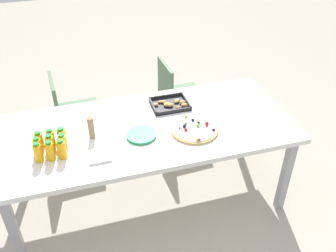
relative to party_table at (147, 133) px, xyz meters
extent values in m
plane|color=#B2A899|center=(0.00, 0.00, -0.69)|extent=(12.00, 12.00, 0.00)
cube|color=silver|center=(0.00, 0.00, 0.04)|extent=(2.19, 0.96, 0.04)
cube|color=#99999E|center=(-1.01, -0.40, -0.34)|extent=(0.06, 0.06, 0.71)
cube|color=#99999E|center=(1.01, -0.40, -0.34)|extent=(0.06, 0.06, 0.71)
cube|color=#99999E|center=(-1.01, 0.40, -0.34)|extent=(0.06, 0.06, 0.71)
cube|color=#99999E|center=(1.01, 0.40, -0.34)|extent=(0.06, 0.06, 0.71)
cube|color=#4C6B4C|center=(0.56, 0.83, -0.24)|extent=(0.42, 0.42, 0.04)
cube|color=#4C6B4C|center=(0.38, 0.82, -0.05)|extent=(0.05, 0.38, 0.38)
cylinder|color=silver|center=(0.71, 0.99, -0.49)|extent=(0.02, 0.02, 0.41)
cylinder|color=silver|center=(0.73, 0.67, -0.49)|extent=(0.02, 0.02, 0.41)
cylinder|color=silver|center=(0.40, 0.98, -0.49)|extent=(0.02, 0.02, 0.41)
cylinder|color=silver|center=(0.41, 0.66, -0.49)|extent=(0.02, 0.02, 0.41)
cube|color=#4C6B4C|center=(-0.47, 0.81, -0.24)|extent=(0.43, 0.43, 0.04)
cube|color=#4C6B4C|center=(-0.65, 0.80, -0.05)|extent=(0.05, 0.38, 0.38)
cylinder|color=silver|center=(-0.32, 0.98, -0.49)|extent=(0.02, 0.02, 0.41)
cylinder|color=silver|center=(-0.30, 0.66, -0.49)|extent=(0.02, 0.02, 0.41)
cylinder|color=silver|center=(-0.64, 0.96, -0.49)|extent=(0.02, 0.02, 0.41)
cylinder|color=silver|center=(-0.62, 0.64, -0.49)|extent=(0.02, 0.02, 0.41)
cylinder|color=#FAAD14|center=(-0.77, -0.17, 0.13)|extent=(0.05, 0.05, 0.13)
cylinder|color=#1E8C33|center=(-0.77, -0.17, 0.20)|extent=(0.04, 0.04, 0.02)
cylinder|color=#F9AC14|center=(-0.70, -0.18, 0.13)|extent=(0.06, 0.06, 0.13)
cylinder|color=#1E8C33|center=(-0.70, -0.18, 0.20)|extent=(0.04, 0.04, 0.02)
cylinder|color=#FAAC14|center=(-0.62, -0.18, 0.13)|extent=(0.06, 0.06, 0.13)
cylinder|color=#1E8C33|center=(-0.62, -0.18, 0.20)|extent=(0.04, 0.04, 0.02)
cylinder|color=#F9AB14|center=(-0.77, -0.10, 0.12)|extent=(0.06, 0.06, 0.12)
cylinder|color=#1E8C33|center=(-0.77, -0.10, 0.19)|extent=(0.04, 0.04, 0.02)
cylinder|color=#F9AC14|center=(-0.69, -0.10, 0.13)|extent=(0.06, 0.06, 0.13)
cylinder|color=#1E8C33|center=(-0.69, -0.10, 0.20)|extent=(0.04, 0.04, 0.02)
cylinder|color=#F8AE14|center=(-0.61, -0.10, 0.12)|extent=(0.06, 0.06, 0.12)
cylinder|color=#1E8C33|center=(-0.61, -0.10, 0.19)|extent=(0.04, 0.04, 0.02)
cylinder|color=#F8AD14|center=(-0.77, -0.03, 0.12)|extent=(0.06, 0.06, 0.12)
cylinder|color=#1E8C33|center=(-0.77, -0.03, 0.19)|extent=(0.04, 0.04, 0.02)
cylinder|color=#FAAB14|center=(-0.69, -0.03, 0.12)|extent=(0.06, 0.06, 0.12)
cylinder|color=#1E8C33|center=(-0.69, -0.03, 0.19)|extent=(0.04, 0.04, 0.02)
cylinder|color=#FAAF14|center=(-0.61, -0.03, 0.12)|extent=(0.06, 0.06, 0.12)
cylinder|color=#1E8C33|center=(-0.61, -0.03, 0.19)|extent=(0.04, 0.04, 0.02)
cylinder|color=tan|center=(0.32, -0.14, 0.07)|extent=(0.35, 0.35, 0.02)
cylinder|color=white|center=(0.32, -0.14, 0.08)|extent=(0.32, 0.32, 0.01)
sphere|color=red|center=(0.41, -0.15, 0.09)|extent=(0.02, 0.02, 0.02)
sphere|color=#66B238|center=(0.29, -0.29, 0.09)|extent=(0.02, 0.02, 0.02)
sphere|color=#1E1947|center=(0.26, -0.12, 0.09)|extent=(0.03, 0.03, 0.03)
sphere|color=#1E1947|center=(0.44, -0.22, 0.09)|extent=(0.02, 0.02, 0.02)
sphere|color=red|center=(0.30, -0.30, 0.09)|extent=(0.02, 0.02, 0.02)
sphere|color=#1E1947|center=(0.34, -0.06, 0.09)|extent=(0.02, 0.02, 0.02)
sphere|color=#66B238|center=(0.30, 0.00, 0.09)|extent=(0.02, 0.02, 0.02)
sphere|color=#66B238|center=(0.28, -0.08, 0.09)|extent=(0.02, 0.02, 0.02)
sphere|color=#66B238|center=(0.36, -0.13, 0.09)|extent=(0.02, 0.02, 0.02)
sphere|color=red|center=(0.22, -0.12, 0.09)|extent=(0.02, 0.02, 0.02)
sphere|color=#66B238|center=(0.35, -0.13, 0.09)|extent=(0.03, 0.03, 0.03)
sphere|color=red|center=(0.25, -0.16, 0.09)|extent=(0.02, 0.02, 0.02)
sphere|color=#1E1947|center=(0.37, -0.10, 0.09)|extent=(0.02, 0.02, 0.02)
sphere|color=red|center=(0.43, -0.13, 0.09)|extent=(0.03, 0.03, 0.03)
cube|color=black|center=(0.25, 0.23, 0.07)|extent=(0.29, 0.25, 0.01)
cube|color=black|center=(0.25, 0.12, 0.08)|extent=(0.29, 0.01, 0.03)
cube|color=black|center=(0.25, 0.35, 0.08)|extent=(0.29, 0.01, 0.03)
cube|color=black|center=(0.11, 0.23, 0.08)|extent=(0.01, 0.25, 0.03)
cube|color=black|center=(0.39, 0.23, 0.08)|extent=(0.01, 0.25, 0.03)
ellipsoid|color=tan|center=(0.35, 0.22, 0.08)|extent=(0.05, 0.04, 0.03)
ellipsoid|color=tan|center=(0.21, 0.27, 0.08)|extent=(0.05, 0.03, 0.03)
ellipsoid|color=tan|center=(0.13, 0.25, 0.08)|extent=(0.05, 0.03, 0.03)
ellipsoid|color=tan|center=(0.29, 0.16, 0.08)|extent=(0.04, 0.03, 0.02)
ellipsoid|color=tan|center=(0.22, 0.22, 0.08)|extent=(0.05, 0.04, 0.03)
ellipsoid|color=tan|center=(0.36, 0.17, 0.08)|extent=(0.04, 0.03, 0.02)
ellipsoid|color=tan|center=(0.24, 0.21, 0.08)|extent=(0.05, 0.04, 0.03)
ellipsoid|color=tan|center=(0.32, 0.26, 0.08)|extent=(0.04, 0.03, 0.03)
ellipsoid|color=tan|center=(0.35, 0.18, 0.08)|extent=(0.05, 0.04, 0.03)
ellipsoid|color=tan|center=(0.31, 0.25, 0.08)|extent=(0.04, 0.03, 0.02)
ellipsoid|color=tan|center=(0.18, 0.28, 0.08)|extent=(0.04, 0.03, 0.02)
ellipsoid|color=tan|center=(0.22, 0.23, 0.08)|extent=(0.05, 0.04, 0.03)
cylinder|color=#1E8C4C|center=(-0.07, -0.10, 0.06)|extent=(0.22, 0.22, 0.00)
cylinder|color=#1E8C4C|center=(-0.07, -0.10, 0.07)|extent=(0.22, 0.22, 0.00)
cylinder|color=#1E8C4C|center=(-0.07, -0.10, 0.07)|extent=(0.22, 0.22, 0.00)
cylinder|color=#1E8C4C|center=(-0.07, -0.10, 0.08)|extent=(0.22, 0.22, 0.00)
cube|color=white|center=(-0.39, -0.25, 0.07)|extent=(0.15, 0.15, 0.02)
cylinder|color=#9E7A56|center=(-0.41, -0.02, 0.15)|extent=(0.04, 0.04, 0.17)
camera|label=1|loc=(-0.49, -2.22, 1.70)|focal=40.09mm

